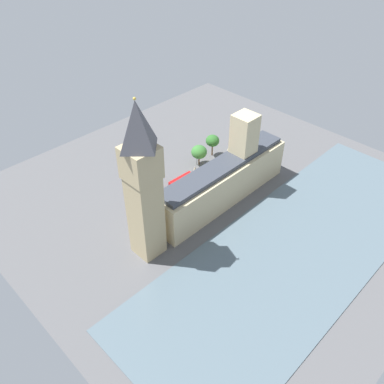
{
  "coord_description": "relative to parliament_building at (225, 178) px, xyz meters",
  "views": [
    {
      "loc": [
        -73.54,
        87.15,
        93.0
      ],
      "look_at": [
        1.0,
        12.28,
        8.58
      ],
      "focal_mm": 37.21,
      "sensor_mm": 36.0,
      "label": 1
    }
  ],
  "objects": [
    {
      "name": "river_thames",
      "position": [
        -33.28,
        1.51,
        -8.71
      ],
      "size": [
        44.63,
        130.66,
        0.25
      ],
      "primitive_type": "cube",
      "color": "slate",
      "rests_on": "ground"
    },
    {
      "name": "double_decker_bus_under_trees",
      "position": [
        15.21,
        7.23,
        -6.2
      ],
      "size": [
        2.87,
        10.56,
        4.75
      ],
      "rotation": [
        0.0,
        0.0,
        -0.03
      ],
      "color": "red",
      "rests_on": "ground"
    },
    {
      "name": "double_decker_bus_opposite_hall",
      "position": [
        12.83,
        18.63,
        -6.2
      ],
      "size": [
        2.74,
        10.53,
        4.75
      ],
      "rotation": [
        0.0,
        0.0,
        -0.01
      ],
      "color": "#B20C0F",
      "rests_on": "ground"
    },
    {
      "name": "pedestrian_midblock",
      "position": [
        8.28,
        21.43,
        -8.09
      ],
      "size": [
        0.58,
        0.67,
        1.66
      ],
      "rotation": [
        0.0,
        0.0,
        0.32
      ],
      "color": "black",
      "rests_on": "ground"
    },
    {
      "name": "car_white_leading",
      "position": [
        11.89,
        -21.33,
        -7.95
      ],
      "size": [
        2.1,
        4.18,
        1.74
      ],
      "rotation": [
        0.0,
        0.0,
        3.08
      ],
      "color": "silver",
      "rests_on": "ground"
    },
    {
      "name": "street_lamp_slot_10",
      "position": [
        21.75,
        -7.9,
        -4.79
      ],
      "size": [
        0.56,
        0.56,
        5.73
      ],
      "color": "black",
      "rests_on": "ground"
    },
    {
      "name": "plane_tree_near_tower",
      "position": [
        22.32,
        -17.66,
        -1.82
      ],
      "size": [
        5.63,
        5.63,
        9.46
      ],
      "color": "brown",
      "rests_on": "ground"
    },
    {
      "name": "pedestrian_by_river_gate",
      "position": [
        7.53,
        -7.0,
        -8.17
      ],
      "size": [
        0.6,
        0.63,
        1.49
      ],
      "rotation": [
        0.0,
        0.0,
        3.81
      ],
      "color": "navy",
      "rests_on": "ground"
    },
    {
      "name": "plane_tree_trailing",
      "position": [
        21.45,
        -8.77,
        -2.84
      ],
      "size": [
        6.37,
        6.37,
        8.73
      ],
      "color": "brown",
      "rests_on": "ground"
    },
    {
      "name": "parliament_building",
      "position": [
        0.0,
        0.0,
        0.0
      ],
      "size": [
        11.43,
        57.48,
        30.34
      ],
      "color": "#CCBA8E",
      "rests_on": "ground"
    },
    {
      "name": "car_yellow_cab_corner",
      "position": [
        13.3,
        -7.79,
        -7.95
      ],
      "size": [
        2.12,
        4.72,
        1.74
      ],
      "rotation": [
        0.0,
        0.0,
        3.1
      ],
      "color": "gold",
      "rests_on": "ground"
    },
    {
      "name": "clock_tower",
      "position": [
        -0.49,
        36.57,
        18.1
      ],
      "size": [
        9.14,
        9.14,
        52.1
      ],
      "color": "tan",
      "rests_on": "ground"
    },
    {
      "name": "ground_plane",
      "position": [
        1.99,
        1.51,
        -8.84
      ],
      "size": [
        145.18,
        145.18,
        0.0
      ],
      "primitive_type": "plane",
      "color": "#565659"
    },
    {
      "name": "pedestrian_kerbside",
      "position": [
        7.42,
        26.44,
        -8.11
      ],
      "size": [
        0.47,
        0.58,
        1.62
      ],
      "rotation": [
        0.0,
        0.0,
        0.03
      ],
      "color": "#336B60",
      "rests_on": "ground"
    },
    {
      "name": "street_lamp_far_end",
      "position": [
        21.7,
        15.49,
        -4.85
      ],
      "size": [
        0.56,
        0.56,
        5.62
      ],
      "color": "black",
      "rests_on": "ground"
    }
  ]
}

